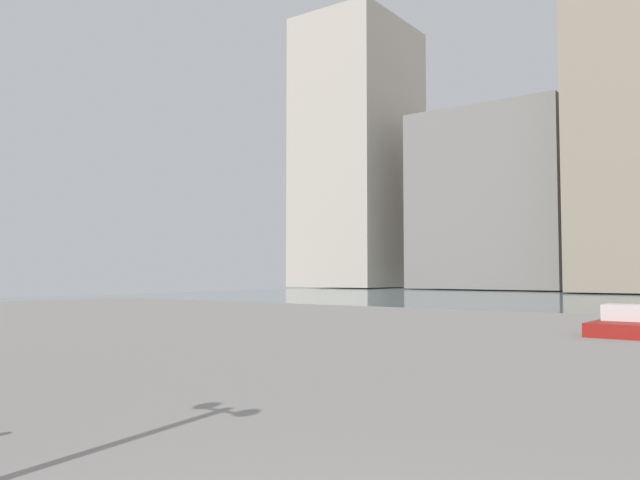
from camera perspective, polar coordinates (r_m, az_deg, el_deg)
The scene contains 3 objects.
building_annex at distance 75.93m, azimuth 15.84°, elevation 3.37°, with size 17.26×13.78×20.09m.
building_highrise at distance 84.93m, azimuth 3.54°, elevation 7.80°, with size 12.26×15.70×37.44m.
boat at distance 19.93m, azimuth 26.27°, elevation -7.06°, with size 1.70×3.61×0.95m.
Camera 1 is at (-1.64, 2.01, 1.72)m, focal length 35.22 mm.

